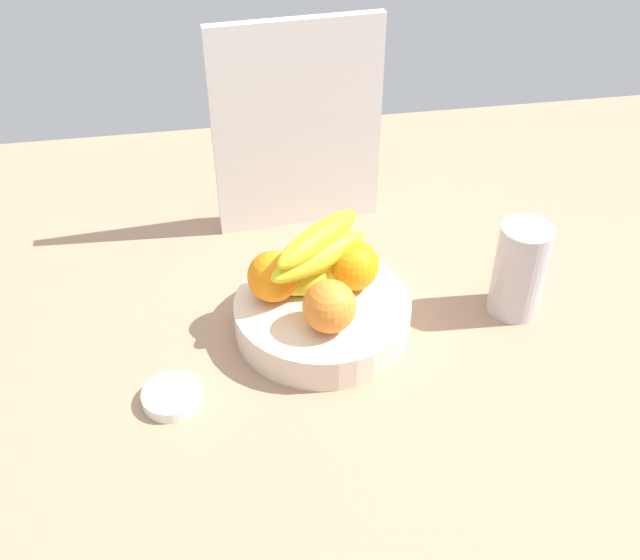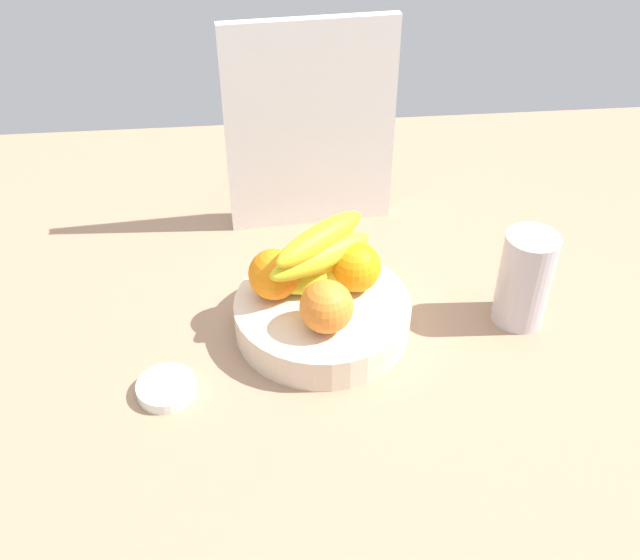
{
  "view_description": "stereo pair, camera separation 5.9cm",
  "coord_description": "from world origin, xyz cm",
  "px_view_note": "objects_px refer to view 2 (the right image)",
  "views": [
    {
      "loc": [
        -13.82,
        -76.68,
        72.86
      ],
      "look_at": [
        -0.36,
        2.31,
        9.13
      ],
      "focal_mm": 41.01,
      "sensor_mm": 36.0,
      "label": 1
    },
    {
      "loc": [
        -8.01,
        -77.46,
        72.86
      ],
      "look_at": [
        -0.36,
        2.31,
        9.13
      ],
      "focal_mm": 41.01,
      "sensor_mm": 36.0,
      "label": 2
    }
  ],
  "objects_px": {
    "orange_center": "(274,274)",
    "banana_bunch": "(317,260)",
    "cutting_board": "(311,128)",
    "jar_lid": "(167,388)",
    "fruit_bowl": "(320,315)",
    "orange_front_left": "(324,307)",
    "thermos_tumbler": "(525,279)",
    "orange_front_right": "(356,267)"
  },
  "relations": [
    {
      "from": "orange_center",
      "to": "banana_bunch",
      "type": "bearing_deg",
      "value": 5.53
    },
    {
      "from": "cutting_board",
      "to": "jar_lid",
      "type": "relative_size",
      "value": 4.51
    },
    {
      "from": "fruit_bowl",
      "to": "jar_lid",
      "type": "bearing_deg",
      "value": -153.43
    },
    {
      "from": "orange_front_left",
      "to": "cutting_board",
      "type": "bearing_deg",
      "value": 87.99
    },
    {
      "from": "banana_bunch",
      "to": "cutting_board",
      "type": "xyz_separation_m",
      "value": [
        0.01,
        0.26,
        0.08
      ]
    },
    {
      "from": "banana_bunch",
      "to": "cutting_board",
      "type": "relative_size",
      "value": 0.51
    },
    {
      "from": "orange_center",
      "to": "thermos_tumbler",
      "type": "relative_size",
      "value": 0.5
    },
    {
      "from": "orange_front_left",
      "to": "orange_center",
      "type": "bearing_deg",
      "value": 129.43
    },
    {
      "from": "cutting_board",
      "to": "jar_lid",
      "type": "bearing_deg",
      "value": -124.52
    },
    {
      "from": "orange_front_right",
      "to": "banana_bunch",
      "type": "height_order",
      "value": "banana_bunch"
    },
    {
      "from": "fruit_bowl",
      "to": "orange_front_left",
      "type": "xyz_separation_m",
      "value": [
        -0.0,
        -0.05,
        0.06
      ]
    },
    {
      "from": "orange_front_left",
      "to": "banana_bunch",
      "type": "distance_m",
      "value": 0.09
    },
    {
      "from": "orange_front_right",
      "to": "orange_center",
      "type": "xyz_separation_m",
      "value": [
        -0.12,
        -0.01,
        0.0
      ]
    },
    {
      "from": "jar_lid",
      "to": "banana_bunch",
      "type": "bearing_deg",
      "value": 32.48
    },
    {
      "from": "orange_front_left",
      "to": "thermos_tumbler",
      "type": "distance_m",
      "value": 0.3
    },
    {
      "from": "orange_center",
      "to": "jar_lid",
      "type": "bearing_deg",
      "value": -139.34
    },
    {
      "from": "fruit_bowl",
      "to": "thermos_tumbler",
      "type": "relative_size",
      "value": 1.73
    },
    {
      "from": "fruit_bowl",
      "to": "jar_lid",
      "type": "height_order",
      "value": "fruit_bowl"
    },
    {
      "from": "orange_front_left",
      "to": "banana_bunch",
      "type": "height_order",
      "value": "banana_bunch"
    },
    {
      "from": "orange_center",
      "to": "cutting_board",
      "type": "xyz_separation_m",
      "value": [
        0.08,
        0.26,
        0.09
      ]
    },
    {
      "from": "orange_front_right",
      "to": "jar_lid",
      "type": "bearing_deg",
      "value": -153.09
    },
    {
      "from": "orange_front_left",
      "to": "fruit_bowl",
      "type": "bearing_deg",
      "value": 89.99
    },
    {
      "from": "orange_front_left",
      "to": "banana_bunch",
      "type": "xyz_separation_m",
      "value": [
        -0.0,
        0.08,
        0.02
      ]
    },
    {
      "from": "jar_lid",
      "to": "orange_front_left",
      "type": "bearing_deg",
      "value": 13.92
    },
    {
      "from": "banana_bunch",
      "to": "orange_front_right",
      "type": "bearing_deg",
      "value": 0.26
    },
    {
      "from": "orange_front_right",
      "to": "cutting_board",
      "type": "height_order",
      "value": "cutting_board"
    },
    {
      "from": "orange_center",
      "to": "cutting_board",
      "type": "relative_size",
      "value": 0.21
    },
    {
      "from": "orange_front_left",
      "to": "jar_lid",
      "type": "distance_m",
      "value": 0.24
    },
    {
      "from": "orange_front_right",
      "to": "orange_center",
      "type": "bearing_deg",
      "value": -176.93
    },
    {
      "from": "fruit_bowl",
      "to": "cutting_board",
      "type": "height_order",
      "value": "cutting_board"
    },
    {
      "from": "orange_front_right",
      "to": "cutting_board",
      "type": "xyz_separation_m",
      "value": [
        -0.04,
        0.26,
        0.09
      ]
    },
    {
      "from": "orange_center",
      "to": "orange_front_left",
      "type": "bearing_deg",
      "value": -50.57
    },
    {
      "from": "orange_front_right",
      "to": "thermos_tumbler",
      "type": "distance_m",
      "value": 0.24
    },
    {
      "from": "thermos_tumbler",
      "to": "orange_front_right",
      "type": "bearing_deg",
      "value": 172.04
    },
    {
      "from": "orange_front_right",
      "to": "banana_bunch",
      "type": "relative_size",
      "value": 0.4
    },
    {
      "from": "fruit_bowl",
      "to": "jar_lid",
      "type": "relative_size",
      "value": 3.21
    },
    {
      "from": "fruit_bowl",
      "to": "orange_center",
      "type": "distance_m",
      "value": 0.09
    },
    {
      "from": "fruit_bowl",
      "to": "orange_front_right",
      "type": "xyz_separation_m",
      "value": [
        0.05,
        0.03,
        0.06
      ]
    },
    {
      "from": "fruit_bowl",
      "to": "orange_front_right",
      "type": "bearing_deg",
      "value": 28.24
    },
    {
      "from": "orange_front_right",
      "to": "jar_lid",
      "type": "distance_m",
      "value": 0.31
    },
    {
      "from": "orange_front_left",
      "to": "orange_front_right",
      "type": "height_order",
      "value": "same"
    },
    {
      "from": "fruit_bowl",
      "to": "cutting_board",
      "type": "bearing_deg",
      "value": 87.62
    }
  ]
}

